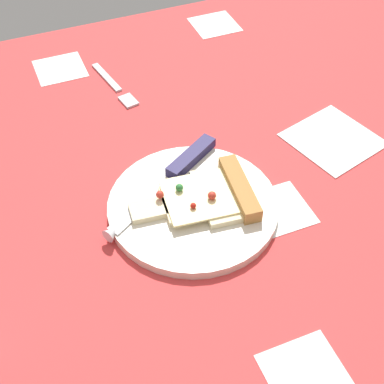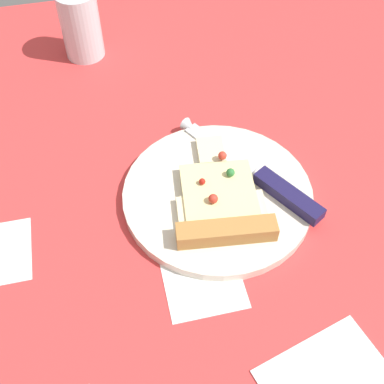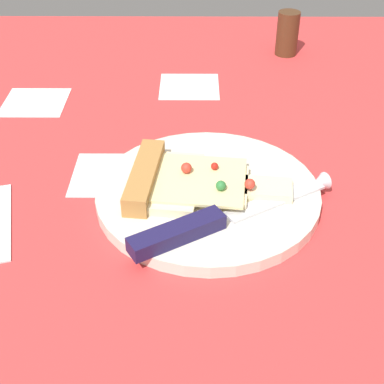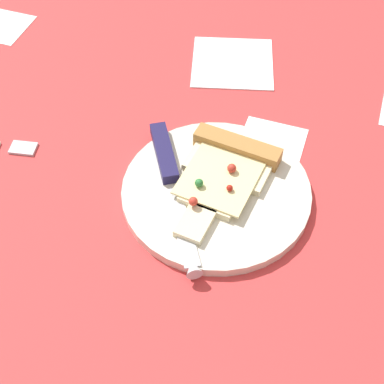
% 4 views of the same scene
% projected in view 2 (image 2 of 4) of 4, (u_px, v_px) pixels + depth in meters
% --- Properties ---
extents(ground_plane, '(1.17, 1.17, 0.03)m').
position_uv_depth(ground_plane, '(213.00, 242.00, 0.63)').
color(ground_plane, '#D13838').
rests_on(ground_plane, ground).
extents(plate, '(0.25, 0.25, 0.01)m').
position_uv_depth(plate, '(217.00, 195.00, 0.65)').
color(plate, silver).
rests_on(plate, ground_plane).
extents(pizza_slice, '(0.18, 0.12, 0.03)m').
position_uv_depth(pizza_slice, '(221.00, 204.00, 0.62)').
color(pizza_slice, beige).
rests_on(pizza_slice, plate).
extents(knife, '(0.22, 0.14, 0.02)m').
position_uv_depth(knife, '(261.00, 176.00, 0.65)').
color(knife, silver).
rests_on(knife, plate).
extents(drinking_glass, '(0.06, 0.06, 0.11)m').
position_uv_depth(drinking_glass, '(81.00, 25.00, 0.80)').
color(drinking_glass, silver).
rests_on(drinking_glass, ground_plane).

